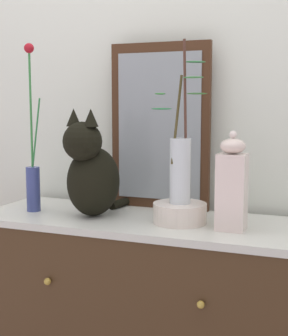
{
  "coord_description": "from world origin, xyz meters",
  "views": [
    {
      "loc": [
        0.6,
        -1.57,
        1.28
      ],
      "look_at": [
        0.0,
        0.0,
        1.05
      ],
      "focal_mm": 51.9,
      "sensor_mm": 36.0,
      "label": 1
    }
  ],
  "objects": [
    {
      "name": "sideboard",
      "position": [
        0.0,
        -0.0,
        0.44
      ],
      "size": [
        1.2,
        0.44,
        0.87
      ],
      "color": "#3F2A17",
      "rests_on": "ground_plane"
    },
    {
      "name": "bowl_porcelain",
      "position": [
        0.14,
        -0.02,
        0.91
      ],
      "size": [
        0.18,
        0.18,
        0.07
      ],
      "primitive_type": "cylinder",
      "color": "silver",
      "rests_on": "sideboard"
    },
    {
      "name": "cat_sitting",
      "position": [
        -0.19,
        -0.03,
        1.04
      ],
      "size": [
        0.21,
        0.4,
        0.39
      ],
      "color": "black",
      "rests_on": "sideboard"
    },
    {
      "name": "vase_glass_clear",
      "position": [
        0.14,
        -0.01,
        1.08
      ],
      "size": [
        0.2,
        0.09,
        0.54
      ],
      "color": "silver",
      "rests_on": "bowl_porcelain"
    },
    {
      "name": "vase_slim_green",
      "position": [
        -0.43,
        -0.04,
        1.02
      ],
      "size": [
        0.07,
        0.05,
        0.62
      ],
      "color": "#394484",
      "rests_on": "sideboard"
    },
    {
      "name": "mirror_leaning",
      "position": [
        -0.01,
        0.19,
        1.19
      ],
      "size": [
        0.39,
        0.03,
        0.63
      ],
      "color": "#422616",
      "rests_on": "sideboard"
    },
    {
      "name": "jar_lidded_porcelain",
      "position": [
        0.32,
        -0.04,
        1.02
      ],
      "size": [
        0.09,
        0.09,
        0.32
      ],
      "color": "silver",
      "rests_on": "sideboard"
    },
    {
      "name": "wall_back",
      "position": [
        0.0,
        0.29,
        1.3
      ],
      "size": [
        4.4,
        0.08,
        2.6
      ],
      "primitive_type": "cube",
      "color": "silver",
      "rests_on": "ground_plane"
    }
  ]
}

